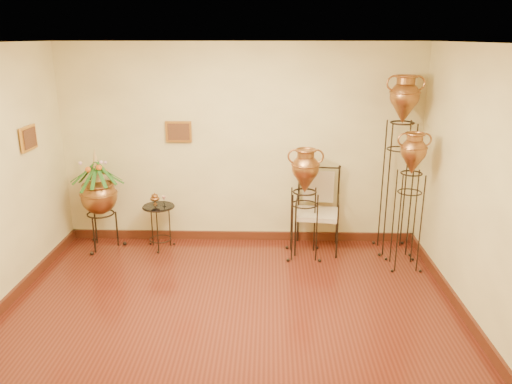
{
  "coord_description": "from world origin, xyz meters",
  "views": [
    {
      "loc": [
        0.4,
        -4.31,
        2.86
      ],
      "look_at": [
        0.25,
        1.3,
        1.1
      ],
      "focal_mm": 35.0,
      "sensor_mm": 36.0,
      "label": 1
    }
  ],
  "objects_px": {
    "amphora_mid": "(409,201)",
    "amphora_tall": "(399,164)",
    "planter_urn": "(99,192)",
    "armchair": "(317,211)",
    "side_table": "(160,226)"
  },
  "relations": [
    {
      "from": "amphora_mid",
      "to": "amphora_tall",
      "type": "bearing_deg",
      "value": 93.32
    },
    {
      "from": "planter_urn",
      "to": "armchair",
      "type": "relative_size",
      "value": 1.27
    },
    {
      "from": "armchair",
      "to": "amphora_mid",
      "type": "bearing_deg",
      "value": -18.43
    },
    {
      "from": "amphora_tall",
      "to": "planter_urn",
      "type": "bearing_deg",
      "value": 180.0
    },
    {
      "from": "planter_urn",
      "to": "armchair",
      "type": "bearing_deg",
      "value": -0.0
    },
    {
      "from": "amphora_tall",
      "to": "armchair",
      "type": "height_order",
      "value": "amphora_tall"
    },
    {
      "from": "amphora_mid",
      "to": "side_table",
      "type": "relative_size",
      "value": 2.26
    },
    {
      "from": "planter_urn",
      "to": "armchair",
      "type": "height_order",
      "value": "planter_urn"
    },
    {
      "from": "armchair",
      "to": "planter_urn",
      "type": "bearing_deg",
      "value": -173.07
    },
    {
      "from": "side_table",
      "to": "armchair",
      "type": "bearing_deg",
      "value": -0.02
    },
    {
      "from": "planter_urn",
      "to": "armchair",
      "type": "distance_m",
      "value": 3.02
    },
    {
      "from": "amphora_tall",
      "to": "amphora_mid",
      "type": "bearing_deg",
      "value": -86.68
    },
    {
      "from": "armchair",
      "to": "side_table",
      "type": "height_order",
      "value": "armchair"
    },
    {
      "from": "amphora_mid",
      "to": "armchair",
      "type": "height_order",
      "value": "amphora_mid"
    },
    {
      "from": "planter_urn",
      "to": "side_table",
      "type": "xyz_separation_m",
      "value": [
        0.82,
        0.0,
        -0.49
      ]
    }
  ]
}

